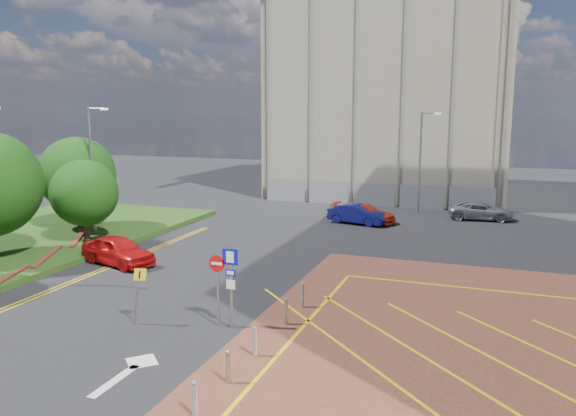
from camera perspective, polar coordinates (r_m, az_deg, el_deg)
The scene contains 15 objects.
ground at distance 20.98m, azimuth -8.20°, elevation -12.74°, with size 140.00×140.00×0.00m, color black.
retaining_wall at distance 29.46m, azimuth -27.10°, elevation -6.68°, with size 6.06×20.33×0.40m.
tree_c at distance 35.68m, azimuth -19.99°, elevation 1.44°, with size 4.00×4.00×4.90m.
tree_d at distance 39.80m, azimuth -20.61°, elevation 3.19°, with size 5.00×5.00×6.08m.
lamp_left_far at distance 37.63m, azimuth -19.25°, elevation 4.14°, with size 1.53×0.16×8.00m.
lamp_back at distance 45.47m, azimuth 13.37°, elevation 4.92°, with size 1.53×0.16×8.00m.
sign_cluster at distance 21.02m, azimuth -6.34°, elevation -7.00°, with size 1.17×0.12×3.20m.
warning_sign at distance 22.03m, azimuth -15.01°, elevation -7.92°, with size 0.62×0.39×2.25m.
bollard_row at distance 18.48m, azimuth -4.25°, elevation -14.30°, with size 0.14×11.14×0.90m.
construction_building at distance 57.86m, azimuth 10.97°, elevation 12.58°, with size 21.20×19.20×22.00m, color #A49D86.
construction_fence at distance 48.26m, azimuth 9.87°, elevation 1.29°, with size 21.60×0.06×2.00m, color gray.
car_red_left at distance 31.04m, azimuth -16.89°, elevation -4.13°, with size 1.81×4.50×1.53m, color red.
car_blue_back at distance 40.71m, azimuth 7.06°, elevation -0.62°, with size 1.49×4.26×1.40m, color navy.
car_red_back at distance 41.21m, azimuth 7.67°, elevation -0.54°, with size 1.92×4.72×1.37m, color red.
car_silver_back at distance 44.38m, azimuth 18.98°, elevation -0.30°, with size 2.15×4.66×1.29m, color #98999F.
Camera 1 is at (9.29, -17.03, 8.00)m, focal length 35.00 mm.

